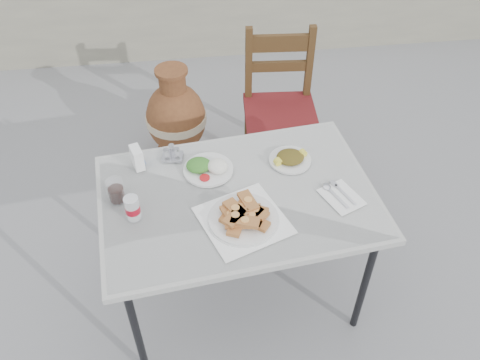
{
  "coord_description": "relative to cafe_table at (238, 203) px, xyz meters",
  "views": [
    {
      "loc": [
        -0.21,
        -1.65,
        2.32
      ],
      "look_at": [
        -0.0,
        -0.04,
        0.77
      ],
      "focal_mm": 38.0,
      "sensor_mm": 36.0,
      "label": 1
    }
  ],
  "objects": [
    {
      "name": "cutlery_napkin",
      "position": [
        0.44,
        -0.06,
        0.06
      ],
      "size": [
        0.2,
        0.22,
        0.01
      ],
      "rotation": [
        0.0,
        0.0,
        0.4
      ],
      "color": "white",
      "rests_on": "cafe_table"
    },
    {
      "name": "soda_can",
      "position": [
        -0.45,
        -0.08,
        0.11
      ],
      "size": [
        0.06,
        0.06,
        0.11
      ],
      "color": "white",
      "rests_on": "cafe_table"
    },
    {
      "name": "chair",
      "position": [
        0.37,
        0.93,
        -0.18
      ],
      "size": [
        0.46,
        0.46,
        0.97
      ],
      "rotation": [
        0.0,
        0.0,
        -0.07
      ],
      "color": "#321D0D",
      "rests_on": "ground"
    },
    {
      "name": "napkin_holder",
      "position": [
        -0.43,
        0.25,
        0.1
      ],
      "size": [
        0.07,
        0.1,
        0.1
      ],
      "rotation": [
        0.0,
        0.0,
        0.31
      ],
      "color": "white",
      "rests_on": "cafe_table"
    },
    {
      "name": "salad_chopped_plate",
      "position": [
        0.27,
        0.19,
        0.07
      ],
      "size": [
        0.2,
        0.2,
        0.04
      ],
      "color": "silver",
      "rests_on": "cafe_table"
    },
    {
      "name": "condiment_caddy",
      "position": [
        -0.28,
        0.28,
        0.08
      ],
      "size": [
        0.11,
        0.09,
        0.07
      ],
      "rotation": [
        0.0,
        0.0,
        -0.16
      ],
      "color": "silver",
      "rests_on": "cafe_table"
    },
    {
      "name": "terracotta_urn",
      "position": [
        -0.26,
        1.15,
        -0.36
      ],
      "size": [
        0.4,
        0.4,
        0.69
      ],
      "color": "brown",
      "rests_on": "ground"
    },
    {
      "name": "cola_glass",
      "position": [
        -0.52,
        0.04,
        0.1
      ],
      "size": [
        0.07,
        0.07,
        0.11
      ],
      "color": "white",
      "rests_on": "cafe_table"
    },
    {
      "name": "pide_plate",
      "position": [
        0.0,
        -0.15,
        0.08
      ],
      "size": [
        0.43,
        0.43,
        0.07
      ],
      "rotation": [
        0.0,
        0.0,
        0.36
      ],
      "color": "white",
      "rests_on": "cafe_table"
    },
    {
      "name": "cafe_table",
      "position": [
        0.0,
        0.0,
        0.0
      ],
      "size": [
        1.29,
        0.94,
        0.74
      ],
      "rotation": [
        0.0,
        0.0,
        0.11
      ],
      "color": "black",
      "rests_on": "ground"
    },
    {
      "name": "ground",
      "position": [
        0.02,
        0.09,
        -0.68
      ],
      "size": [
        80.0,
        80.0,
        0.0
      ],
      "primitive_type": "plane",
      "color": "gray",
      "rests_on": "ground"
    },
    {
      "name": "salad_rice_plate",
      "position": [
        -0.12,
        0.17,
        0.07
      ],
      "size": [
        0.23,
        0.23,
        0.06
      ],
      "color": "silver",
      "rests_on": "cafe_table"
    }
  ]
}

